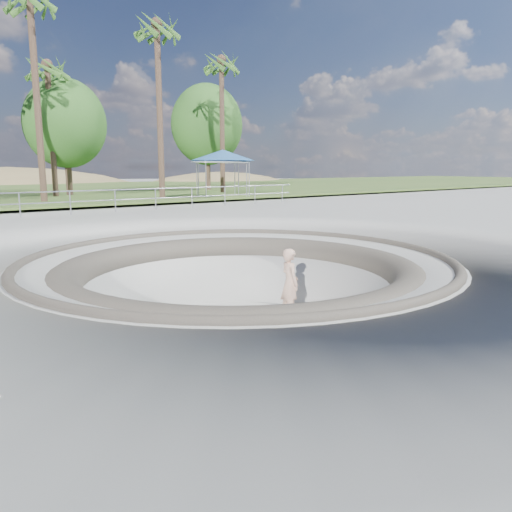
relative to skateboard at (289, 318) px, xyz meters
name	(u,v)px	position (x,y,z in m)	size (l,w,h in m)	color
ground	(238,259)	(-1.74, -0.04, 1.83)	(180.00, 180.00, 0.00)	#9D9E98
skate_bowl	(238,331)	(-1.74, -0.04, 0.00)	(14.00, 14.00, 4.10)	#9D9E98
safety_railing	(70,203)	(-1.74, 11.96, 2.52)	(25.00, 0.06, 1.03)	gray
skateboard	(289,318)	(0.00, 0.00, 0.00)	(0.84, 0.36, 0.08)	brown
skater	(290,283)	(0.00, 0.00, 0.96)	(0.69, 0.45, 1.88)	#DFAD90
canopy_white	(221,157)	(10.15, 17.96, 4.63)	(5.37, 5.37, 2.87)	gray
canopy_blue	(223,155)	(10.31, 17.96, 4.76)	(5.53, 5.53, 3.02)	gray
palm_c	(30,8)	(-0.63, 19.71, 12.24)	(2.60, 2.60, 11.73)	brown
palm_d	(47,73)	(1.40, 24.34, 9.84)	(2.60, 2.60, 9.13)	brown
palm_e	(157,35)	(6.20, 18.72, 11.74)	(2.60, 2.60, 11.19)	brown
palm_f	(221,68)	(13.08, 22.01, 11.14)	(2.60, 2.60, 10.53)	brown
bushy_tree_mid	(65,123)	(2.72, 25.58, 6.90)	(5.48, 4.98, 7.90)	brown
bushy_tree_right	(207,125)	(14.74, 26.61, 7.48)	(6.12, 5.57, 8.83)	brown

